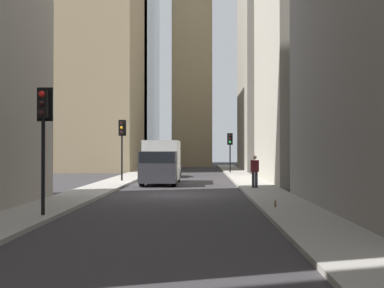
{
  "coord_description": "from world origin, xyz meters",
  "views": [
    {
      "loc": [
        -24.44,
        -1.27,
        2.22
      ],
      "look_at": [
        18.16,
        -0.42,
        2.74
      ],
      "focal_mm": 46.45,
      "sensor_mm": 36.0,
      "label": 1
    }
  ],
  "objects": [
    {
      "name": "sidewalk_right",
      "position": [
        0.0,
        4.5,
        0.07
      ],
      "size": [
        90.0,
        2.2,
        0.14
      ],
      "primitive_type": "cube",
      "color": "gray",
      "rests_on": "ground_plane"
    },
    {
      "name": "traffic_light_midblock",
      "position": [
        9.27,
        4.19,
        3.19
      ],
      "size": [
        0.43,
        0.52,
        4.15
      ],
      "color": "black",
      "rests_on": "sidewalk_right"
    },
    {
      "name": "traffic_light_foreground",
      "position": [
        -8.61,
        3.83,
        3.17
      ],
      "size": [
        0.43,
        0.52,
        4.12
      ],
      "color": "black",
      "rests_on": "sidewalk_right"
    },
    {
      "name": "ground_plane",
      "position": [
        0.0,
        0.0,
        0.0
      ],
      "size": [
        135.0,
        135.0,
        0.0
      ],
      "primitive_type": "plane",
      "color": "#302D30"
    },
    {
      "name": "delivery_truck",
      "position": [
        7.98,
        1.4,
        1.46
      ],
      "size": [
        6.46,
        2.25,
        2.84
      ],
      "color": "silver",
      "rests_on": "ground_plane"
    },
    {
      "name": "church_spire",
      "position": [
        42.67,
        0.03,
        20.86
      ],
      "size": [
        5.82,
        5.82,
        39.92
      ],
      "color": "#9E8966",
      "rests_on": "ground_plane"
    },
    {
      "name": "pedestrian",
      "position": [
        3.0,
        -4.19,
        1.12
      ],
      "size": [
        0.26,
        0.44,
        1.78
      ],
      "color": "#33333D",
      "rests_on": "sidewalk_left"
    },
    {
      "name": "discarded_bottle",
      "position": [
        -6.21,
        -3.96,
        0.25
      ],
      "size": [
        0.07,
        0.07,
        0.27
      ],
      "color": "brown",
      "rests_on": "sidewalk_left"
    },
    {
      "name": "traffic_light_far_junction",
      "position": [
        21.88,
        -3.9,
        2.83
      ],
      "size": [
        0.43,
        0.52,
        3.67
      ],
      "color": "black",
      "rests_on": "sidewalk_left"
    },
    {
      "name": "building_right_far",
      "position": [
        30.02,
        10.6,
        11.21
      ],
      "size": [
        15.04,
        10.0,
        22.42
      ],
      "color": "#9E8966",
      "rests_on": "ground_plane"
    },
    {
      "name": "sidewalk_left",
      "position": [
        0.0,
        -4.5,
        0.07
      ],
      "size": [
        90.0,
        2.2,
        0.14
      ],
      "primitive_type": "cube",
      "color": "gray",
      "rests_on": "ground_plane"
    },
    {
      "name": "building_left_far",
      "position": [
        29.67,
        -10.6,
        14.05
      ],
      "size": [
        13.56,
        10.0,
        28.1
      ],
      "color": "gray",
      "rests_on": "ground_plane"
    },
    {
      "name": "sedan_navy",
      "position": [
        16.56,
        1.4,
        0.66
      ],
      "size": [
        4.3,
        1.78,
        1.42
      ],
      "color": "navy",
      "rests_on": "ground_plane"
    }
  ]
}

